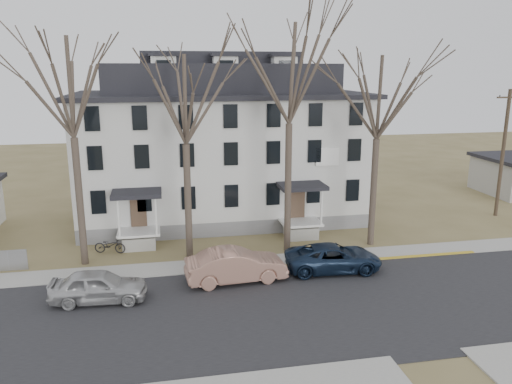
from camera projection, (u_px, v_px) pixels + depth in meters
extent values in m
plane|color=olive|center=(321.00, 330.00, 21.41)|extent=(120.00, 120.00, 0.00)
cube|color=#27272A|center=(307.00, 309.00, 23.32)|extent=(120.00, 10.00, 0.04)
cube|color=#A09F97|center=(278.00, 262.00, 29.04)|extent=(120.00, 2.00, 0.08)
cube|color=gold|center=(365.00, 261.00, 29.09)|extent=(14.00, 0.25, 0.06)
cube|color=slate|center=(223.00, 209.00, 38.09)|extent=(20.00, 10.00, 1.00)
cube|color=beige|center=(222.00, 151.00, 37.00)|extent=(20.00, 10.00, 8.00)
cube|color=black|center=(221.00, 94.00, 36.01)|extent=(20.80, 10.80, 0.30)
cube|color=black|center=(220.00, 78.00, 35.73)|extent=(16.00, 7.00, 2.00)
cube|color=black|center=(220.00, 58.00, 35.40)|extent=(11.00, 4.50, 0.80)
cube|color=white|center=(139.00, 232.00, 31.19)|extent=(2.60, 2.00, 0.16)
cube|color=white|center=(301.00, 222.00, 33.10)|extent=(2.60, 2.00, 0.16)
cube|color=white|center=(327.00, 157.00, 33.29)|extent=(1.60, 0.08, 1.20)
cylinder|color=#473B31|center=(80.00, 203.00, 27.87)|extent=(0.40, 0.40, 7.28)
cylinder|color=#473B31|center=(188.00, 202.00, 29.03)|extent=(0.40, 0.40, 6.76)
cylinder|color=#473B31|center=(288.00, 189.00, 30.00)|extent=(0.40, 0.40, 7.80)
cylinder|color=#473B31|center=(373.00, 193.00, 31.12)|extent=(0.40, 0.40, 6.76)
cylinder|color=#3D3023|center=(503.00, 154.00, 36.98)|extent=(0.28, 0.28, 9.50)
cube|color=#3D3023|center=(510.00, 97.00, 35.98)|extent=(2.00, 0.12, 0.12)
imported|color=#B5B5B5|center=(99.00, 287.00, 23.85)|extent=(4.68, 2.14, 1.56)
imported|color=#9D6F5E|center=(236.00, 266.00, 26.11)|extent=(5.40, 2.24, 1.74)
imported|color=#142238|center=(333.00, 258.00, 27.55)|extent=(5.45, 2.79, 1.47)
imported|color=black|center=(110.00, 246.00, 30.16)|extent=(2.01, 1.13, 1.00)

